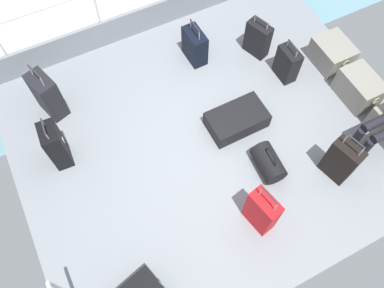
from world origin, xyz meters
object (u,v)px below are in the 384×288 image
at_px(suitcase_2, 56,145).
at_px(duffel_bag, 268,163).
at_px(suitcase_5, 237,120).
at_px(suitcase_7, 287,64).
at_px(suitcase_3, 195,46).
at_px(suitcase_4, 258,39).
at_px(cargo_crate_1, 359,88).
at_px(suitcase_8, 341,161).
at_px(cargo_crate_0, 332,53).
at_px(suitcase_0, 47,95).
at_px(suitcase_6, 262,211).

relative_size(suitcase_2, duffel_bag, 1.65).
bearing_deg(suitcase_5, suitcase_7, 111.68).
relative_size(suitcase_5, suitcase_7, 1.23).
xyz_separation_m(suitcase_3, suitcase_4, (0.32, 0.89, 0.02)).
distance_m(cargo_crate_1, suitcase_2, 4.17).
bearing_deg(suitcase_8, cargo_crate_0, 145.46).
relative_size(cargo_crate_0, duffel_bag, 1.18).
xyz_separation_m(suitcase_3, duffel_bag, (2.08, -0.00, -0.11)).
distance_m(suitcase_8, duffel_bag, 0.88).
bearing_deg(cargo_crate_1, suitcase_7, -138.58).
height_order(suitcase_4, suitcase_7, suitcase_4).
distance_m(cargo_crate_0, cargo_crate_1, 0.70).
xyz_separation_m(cargo_crate_1, suitcase_8, (0.83, -0.99, 0.12)).
bearing_deg(suitcase_2, suitcase_5, 75.57).
bearing_deg(suitcase_3, cargo_crate_1, 45.62).
bearing_deg(suitcase_8, suitcase_5, -147.36).
height_order(cargo_crate_1, suitcase_0, suitcase_0).
height_order(cargo_crate_0, suitcase_0, suitcase_0).
height_order(suitcase_2, suitcase_7, suitcase_2).
relative_size(cargo_crate_1, duffel_bag, 1.26).
xyz_separation_m(suitcase_3, suitcase_6, (2.63, -0.48, 0.08)).
xyz_separation_m(cargo_crate_1, suitcase_4, (-1.37, -0.84, 0.07)).
bearing_deg(suitcase_4, cargo_crate_1, 31.37).
bearing_deg(cargo_crate_0, suitcase_4, -127.22).
height_order(suitcase_2, suitcase_8, suitcase_8).
height_order(suitcase_0, duffel_bag, suitcase_0).
distance_m(suitcase_2, suitcase_4, 3.25).
bearing_deg(suitcase_2, suitcase_3, 107.46).
distance_m(suitcase_2, suitcase_6, 2.65).
distance_m(suitcase_3, suitcase_8, 2.63).
xyz_separation_m(cargo_crate_0, suitcase_0, (-1.05, -3.99, 0.16)).
bearing_deg(suitcase_7, suitcase_2, -92.86).
height_order(cargo_crate_0, suitcase_6, suitcase_6).
relative_size(suitcase_0, suitcase_8, 1.02).
bearing_deg(cargo_crate_0, suitcase_5, -79.72).
bearing_deg(duffel_bag, suitcase_6, -40.79).
relative_size(cargo_crate_1, suitcase_0, 0.73).
distance_m(suitcase_7, suitcase_8, 1.65).
relative_size(suitcase_2, suitcase_7, 1.28).
height_order(suitcase_3, suitcase_8, suitcase_8).
xyz_separation_m(suitcase_0, suitcase_8, (2.58, 2.94, -0.01)).
bearing_deg(suitcase_7, cargo_crate_1, 41.42).
distance_m(suitcase_3, suitcase_6, 2.68).
relative_size(suitcase_3, suitcase_7, 1.04).
distance_m(suitcase_4, suitcase_8, 2.21).
bearing_deg(suitcase_2, cargo_crate_1, 76.75).
xyz_separation_m(suitcase_5, suitcase_6, (1.31, -0.45, 0.21)).
bearing_deg(cargo_crate_1, suitcase_2, -103.25).
distance_m(cargo_crate_0, suitcase_7, 0.76).
bearing_deg(suitcase_0, suitcase_7, 73.47).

